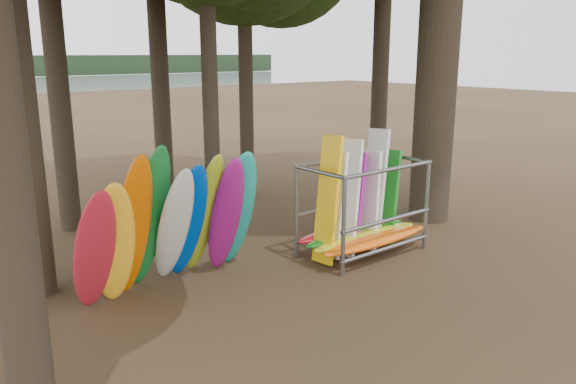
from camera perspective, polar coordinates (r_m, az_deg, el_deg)
ground at (r=12.21m, az=4.57°, el=-7.70°), size 120.00×120.00×0.00m
kayak_row at (r=10.96m, az=-11.55°, el=-3.22°), size 3.96×1.97×3.09m
storage_rack at (r=12.91m, az=7.54°, el=-1.94°), size 3.22×1.52×2.82m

